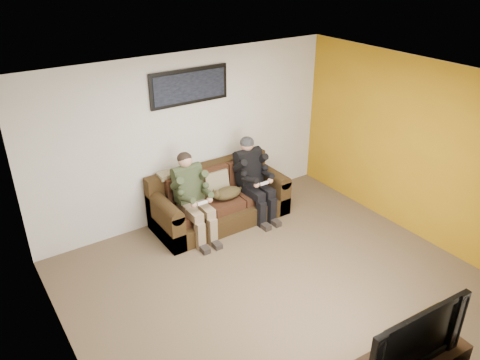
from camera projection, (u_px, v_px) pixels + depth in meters
floor at (276, 285)px, 6.04m from camera, size 5.00×5.00×0.00m
ceiling at (285, 88)px, 4.87m from camera, size 5.00×5.00×0.00m
wall_back at (188, 138)px, 7.13m from camera, size 5.00×0.00×5.00m
wall_front at (452, 308)px, 3.79m from camera, size 5.00×0.00×5.00m
wall_left at (62, 271)px, 4.21m from camera, size 0.00×4.50×4.50m
wall_right at (417, 150)px, 6.70m from camera, size 0.00×4.50×4.50m
accent_wall_right at (417, 150)px, 6.70m from camera, size 0.00×4.50×4.50m
sofa at (218, 200)px, 7.37m from camera, size 2.11×0.91×0.86m
throw_pillow at (216, 183)px, 7.27m from camera, size 0.40×0.19×0.40m
throw_blanket at (172, 174)px, 7.01m from camera, size 0.43×0.21×0.08m
person_left at (192, 192)px, 6.80m from camera, size 0.51×0.87×1.28m
person_right at (253, 174)px, 7.34m from camera, size 0.51×0.86×1.29m
cat at (226, 193)px, 7.17m from camera, size 0.66×0.26×0.24m
framed_poster at (189, 86)px, 6.76m from camera, size 1.25×0.05×0.52m
television at (408, 333)px, 4.22m from camera, size 1.17×0.22×0.67m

